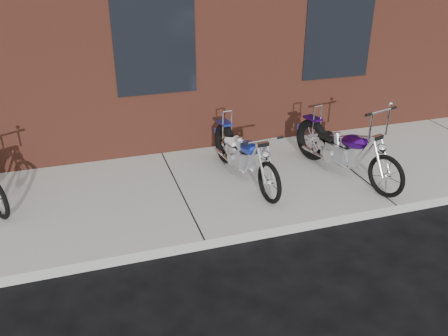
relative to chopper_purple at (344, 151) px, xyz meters
name	(u,v)px	position (x,y,z in m)	size (l,w,h in m)	color
ground	(205,250)	(-2.74, -1.19, -0.58)	(120.00, 120.00, 0.00)	black
sidewalk	(180,193)	(-2.74, 0.31, -0.50)	(22.00, 3.00, 0.15)	#A4A19B
chopper_purple	(344,151)	(0.00, 0.00, 0.00)	(0.83, 2.31, 1.33)	black
chopper_blue	(244,156)	(-1.63, 0.36, -0.02)	(0.55, 2.25, 0.98)	black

